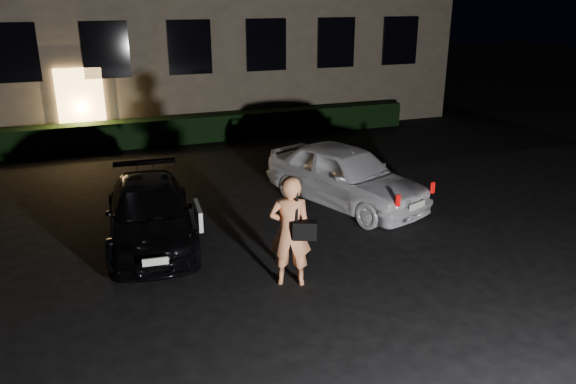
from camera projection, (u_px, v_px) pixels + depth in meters
name	position (u px, v px, depth m)	size (l,w,h in m)	color
ground	(328.00, 286.00, 9.42)	(80.00, 80.00, 0.00)	black
hedge	(197.00, 129.00, 18.55)	(15.00, 0.70, 0.85)	black
sedan	(150.00, 213.00, 11.00)	(1.96, 4.14, 1.15)	black
hatch	(345.00, 175.00, 12.88)	(3.03, 4.44, 1.41)	white
man	(291.00, 231.00, 9.20)	(0.82, 0.70, 1.91)	#E88D5A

